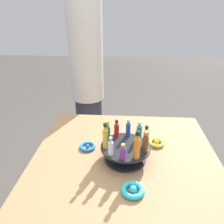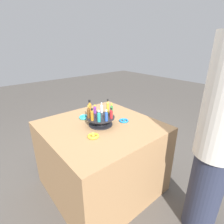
% 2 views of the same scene
% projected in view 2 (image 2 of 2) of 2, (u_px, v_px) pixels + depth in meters
% --- Properties ---
extents(ground_plane, '(12.00, 12.00, 0.00)m').
position_uv_depth(ground_plane, '(102.00, 184.00, 1.95)').
color(ground_plane, '#4C4742').
extents(party_table, '(1.03, 1.03, 0.73)m').
position_uv_depth(party_table, '(102.00, 157.00, 1.81)').
color(party_table, '#9E754C').
rests_on(party_table, ground_plane).
extents(display_stand, '(0.27, 0.27, 0.08)m').
position_uv_depth(display_stand, '(101.00, 120.00, 1.66)').
color(display_stand, black).
rests_on(display_stand, party_table).
extents(bottle_red, '(0.03, 0.03, 0.10)m').
position_uv_depth(bottle_red, '(111.00, 114.00, 1.59)').
color(bottle_red, '#B21E23').
rests_on(bottle_red, display_stand).
extents(bottle_green, '(0.03, 0.03, 0.12)m').
position_uv_depth(bottle_green, '(112.00, 110.00, 1.65)').
color(bottle_green, '#288438').
rests_on(bottle_green, display_stand).
extents(bottle_gold, '(0.03, 0.03, 0.15)m').
position_uv_depth(bottle_gold, '(108.00, 107.00, 1.70)').
color(bottle_gold, gold).
rests_on(bottle_gold, display_stand).
extents(bottle_clear, '(0.03, 0.03, 0.10)m').
position_uv_depth(bottle_clear, '(102.00, 108.00, 1.73)').
color(bottle_clear, silver).
rests_on(bottle_clear, display_stand).
extents(bottle_purple, '(0.03, 0.03, 0.09)m').
position_uv_depth(bottle_purple, '(95.00, 109.00, 1.71)').
color(bottle_purple, '#702D93').
rests_on(bottle_purple, display_stand).
extents(bottle_orange, '(0.03, 0.03, 0.15)m').
position_uv_depth(bottle_orange, '(90.00, 108.00, 1.65)').
color(bottle_orange, orange).
rests_on(bottle_orange, display_stand).
extents(bottle_brown, '(0.03, 0.03, 0.12)m').
position_uv_depth(bottle_brown, '(89.00, 112.00, 1.60)').
color(bottle_brown, brown).
rests_on(bottle_brown, display_stand).
extents(bottle_amber, '(0.03, 0.03, 0.11)m').
position_uv_depth(bottle_amber, '(92.00, 115.00, 1.55)').
color(bottle_amber, '#AD6B19').
rests_on(bottle_amber, display_stand).
extents(bottle_teal, '(0.03, 0.03, 0.11)m').
position_uv_depth(bottle_teal, '(99.00, 116.00, 1.53)').
color(bottle_teal, teal).
rests_on(bottle_teal, display_stand).
extents(bottle_blue, '(0.03, 0.03, 0.10)m').
position_uv_depth(bottle_blue, '(106.00, 116.00, 1.54)').
color(bottle_blue, '#234CAD').
rests_on(bottle_blue, display_stand).
extents(ribbon_bow_blue, '(0.10, 0.10, 0.02)m').
position_uv_depth(ribbon_bow_blue, '(124.00, 121.00, 1.74)').
color(ribbon_bow_blue, blue).
rests_on(ribbon_bow_blue, party_table).
extents(ribbon_bow_teal, '(0.11, 0.11, 0.04)m').
position_uv_depth(ribbon_bow_teal, '(84.00, 117.00, 1.82)').
color(ribbon_bow_teal, '#2DB7CC').
rests_on(ribbon_bow_teal, party_table).
extents(ribbon_bow_gold, '(0.10, 0.10, 0.03)m').
position_uv_depth(ribbon_bow_gold, '(93.00, 136.00, 1.45)').
color(ribbon_bow_gold, gold).
rests_on(ribbon_bow_gold, party_table).
extents(person_figure, '(0.29, 0.29, 1.71)m').
position_uv_depth(person_figure, '(219.00, 137.00, 1.20)').
color(person_figure, '#282D42').
rests_on(person_figure, ground_plane).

